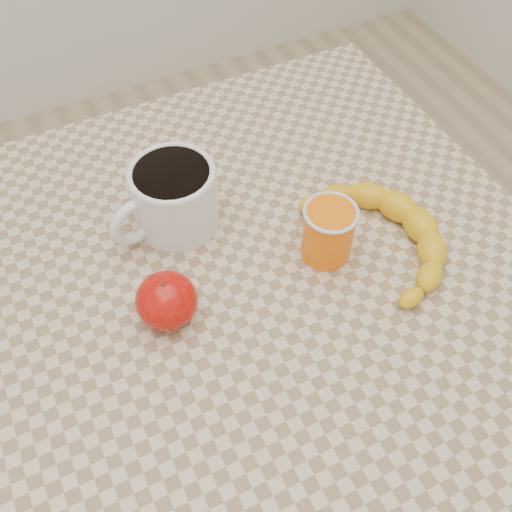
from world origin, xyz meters
name	(u,v)px	position (x,y,z in m)	size (l,w,h in m)	color
ground	(256,450)	(0.00, 0.00, 0.00)	(3.00, 3.00, 0.00)	tan
table	(256,299)	(0.00, 0.00, 0.66)	(0.80, 0.80, 0.75)	#C7B08C
coffee_mug	(173,196)	(-0.07, 0.12, 0.80)	(0.18, 0.14, 0.10)	white
orange_juice_glass	(328,232)	(0.10, -0.02, 0.79)	(0.07, 0.07, 0.09)	orange
apple	(167,301)	(-0.13, -0.02, 0.79)	(0.10, 0.10, 0.07)	#930405
banana	(383,235)	(0.17, -0.04, 0.77)	(0.19, 0.27, 0.04)	yellow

